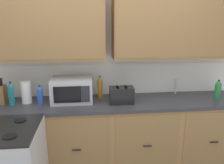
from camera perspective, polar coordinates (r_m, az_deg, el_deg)
wall_unit at (r=2.82m, az=-0.90°, el=10.17°), size 4.42×0.40×2.39m
counter_run at (r=2.97m, az=-0.47°, el=-13.15°), size 3.25×0.64×0.94m
microwave at (r=2.80m, az=-9.90°, el=-1.93°), size 0.48×0.37×0.28m
toaster at (r=2.71m, az=2.38°, el=-3.24°), size 0.28×0.18×0.19m
knife_block at (r=2.98m, az=-25.89°, el=-2.73°), size 0.11×0.14×0.31m
sink_faucet at (r=3.16m, az=15.55°, el=-1.08°), size 0.02×0.02×0.20m
paper_towel_roll at (r=2.88m, az=-20.51°, el=-2.41°), size 0.12×0.12×0.26m
bottle_blue at (r=2.79m, az=-17.42°, el=-3.08°), size 0.07×0.07×0.23m
bottle_green at (r=3.14m, az=24.80°, el=-1.70°), size 0.08×0.08×0.24m
bottle_teal at (r=2.86m, az=-23.71°, el=-2.73°), size 0.07×0.07×0.28m
bottle_amber at (r=2.85m, az=-3.01°, el=-1.35°), size 0.06×0.06×0.29m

